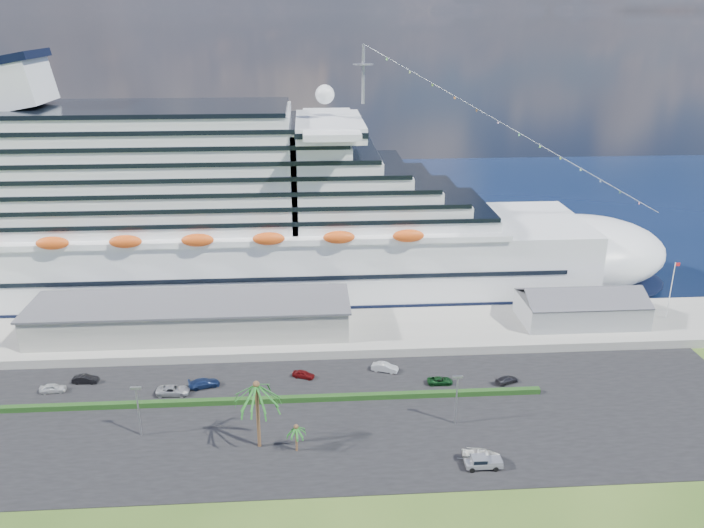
{
  "coord_description": "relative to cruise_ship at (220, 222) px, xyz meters",
  "views": [
    {
      "loc": [
        -2.1,
        -82.12,
        60.3
      ],
      "look_at": [
        5.4,
        30.0,
        18.76
      ],
      "focal_mm": 35.0,
      "sensor_mm": 36.0,
      "label": 1
    }
  ],
  "objects": [
    {
      "name": "lamp_post_right",
      "position": [
        41.53,
        -56.0,
        -11.35
      ],
      "size": [
        1.6,
        0.35,
        8.27
      ],
      "color": "gray",
      "rests_on": "asphalt_lot"
    },
    {
      "name": "flagpole",
      "position": [
        91.57,
        -24.0,
        -8.43
      ],
      "size": [
        1.08,
        0.16,
        12.0
      ],
      "color": "silver",
      "rests_on": "wharf"
    },
    {
      "name": "palm_tall",
      "position": [
        11.53,
        -60.0,
        -7.49
      ],
      "size": [
        8.82,
        8.82,
        11.13
      ],
      "color": "#47301E",
      "rests_on": "ground"
    },
    {
      "name": "ground",
      "position": [
        21.53,
        -64.0,
        -16.69
      ],
      "size": [
        420.0,
        420.0,
        0.0
      ],
      "primitive_type": "plane",
      "color": "#2C4717",
      "rests_on": "ground"
    },
    {
      "name": "water",
      "position": [
        21.53,
        66.0,
        -16.68
      ],
      "size": [
        420.0,
        160.0,
        0.02
      ],
      "primitive_type": "cube",
      "color": "black",
      "rests_on": "ground"
    },
    {
      "name": "wharf",
      "position": [
        21.53,
        -24.0,
        -15.79
      ],
      "size": [
        240.0,
        20.0,
        1.8
      ],
      "primitive_type": "cube",
      "color": "gray",
      "rests_on": "ground"
    },
    {
      "name": "lamp_post_left",
      "position": [
        -6.47,
        -56.0,
        -11.35
      ],
      "size": [
        1.6,
        0.35,
        8.27
      ],
      "color": "gray",
      "rests_on": "asphalt_lot"
    },
    {
      "name": "parked_car_5",
      "position": [
        32.45,
        -39.01,
        -15.8
      ],
      "size": [
        4.98,
        3.12,
        1.55
      ],
      "primitive_type": "imported",
      "rotation": [
        0.0,
        0.0,
        1.23
      ],
      "color": "#B1B4B9",
      "rests_on": "asphalt_lot"
    },
    {
      "name": "pickup_truck",
      "position": [
        43.07,
        -67.29,
        -15.57
      ],
      "size": [
        5.2,
        2.08,
        1.84
      ],
      "color": "black",
      "rests_on": "asphalt_lot"
    },
    {
      "name": "terminal_building",
      "position": [
        -3.47,
        -24.0,
        -11.68
      ],
      "size": [
        61.0,
        15.0,
        6.3
      ],
      "color": "gray",
      "rests_on": "wharf"
    },
    {
      "name": "port_shed",
      "position": [
        73.53,
        -24.0,
        -12.3
      ],
      "size": [
        24.0,
        12.31,
        7.37
      ],
      "color": "gray",
      "rests_on": "wharf"
    },
    {
      "name": "asphalt_lot",
      "position": [
        21.53,
        -53.0,
        -16.63
      ],
      "size": [
        140.0,
        38.0,
        0.12
      ],
      "primitive_type": "cube",
      "color": "black",
      "rests_on": "ground"
    },
    {
      "name": "parked_car_7",
      "position": [
        52.93,
        -44.45,
        -15.97
      ],
      "size": [
        4.53,
        3.25,
        1.22
      ],
      "primitive_type": "imported",
      "rotation": [
        0.0,
        0.0,
        1.99
      ],
      "color": "black",
      "rests_on": "asphalt_lot"
    },
    {
      "name": "parked_car_2",
      "position": [
        -3.72,
        -44.45,
        -15.82
      ],
      "size": [
        5.53,
        2.67,
        1.52
      ],
      "primitive_type": "imported",
      "rotation": [
        0.0,
        0.0,
        1.54
      ],
      "color": "#A1A2A9",
      "rests_on": "asphalt_lot"
    },
    {
      "name": "hedge",
      "position": [
        13.53,
        -48.0,
        -16.12
      ],
      "size": [
        88.0,
        1.1,
        0.9
      ],
      "primitive_type": "cube",
      "color": "black",
      "rests_on": "asphalt_lot"
    },
    {
      "name": "parked_car_6",
      "position": [
        41.42,
        -44.03,
        -15.96
      ],
      "size": [
        4.43,
        2.11,
        1.22
      ],
      "primitive_type": "imported",
      "rotation": [
        0.0,
        0.0,
        1.55
      ],
      "color": "#0D3615",
      "rests_on": "asphalt_lot"
    },
    {
      "name": "parked_car_0",
      "position": [
        -24.01,
        -42.32,
        -15.84
      ],
      "size": [
        4.39,
        1.96,
        1.47
      ],
      "primitive_type": "imported",
      "rotation": [
        0.0,
        0.0,
        1.62
      ],
      "color": "silver",
      "rests_on": "asphalt_lot"
    },
    {
      "name": "parked_car_4",
      "position": [
        18.02,
        -40.32,
        -15.91
      ],
      "size": [
        4.19,
        2.9,
        1.32
      ],
      "primitive_type": "imported",
      "rotation": [
        0.0,
        0.0,
        1.19
      ],
      "color": "#600C0E",
      "rests_on": "asphalt_lot"
    },
    {
      "name": "boat_trailer",
      "position": [
        43.12,
        -65.81,
        -15.41
      ],
      "size": [
        6.32,
        4.65,
        1.75
      ],
      "color": "gray",
      "rests_on": "asphalt_lot"
    },
    {
      "name": "cruise_ship",
      "position": [
        0.0,
        0.0,
        0.0
      ],
      "size": [
        191.0,
        38.0,
        54.0
      ],
      "color": "silver",
      "rests_on": "ground"
    },
    {
      "name": "parked_car_3",
      "position": [
        1.11,
        -42.37,
        -15.81
      ],
      "size": [
        5.62,
        3.44,
        1.52
      ],
      "primitive_type": "imported",
      "rotation": [
        0.0,
        0.0,
        1.84
      ],
      "color": "navy",
      "rests_on": "asphalt_lot"
    },
    {
      "name": "parked_car_1",
      "position": [
        -19.45,
        -39.58,
        -15.86
      ],
      "size": [
        4.4,
        1.74,
        1.43
      ],
      "primitive_type": "imported",
      "rotation": [
        0.0,
        0.0,
        1.52
      ],
      "color": "black",
      "rests_on": "asphalt_lot"
    },
    {
      "name": "palm_short",
      "position": [
        17.03,
        -61.5,
        -13.03
      ],
      "size": [
        3.53,
        3.53,
        4.56
      ],
      "color": "#47301E",
      "rests_on": "ground"
    }
  ]
}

